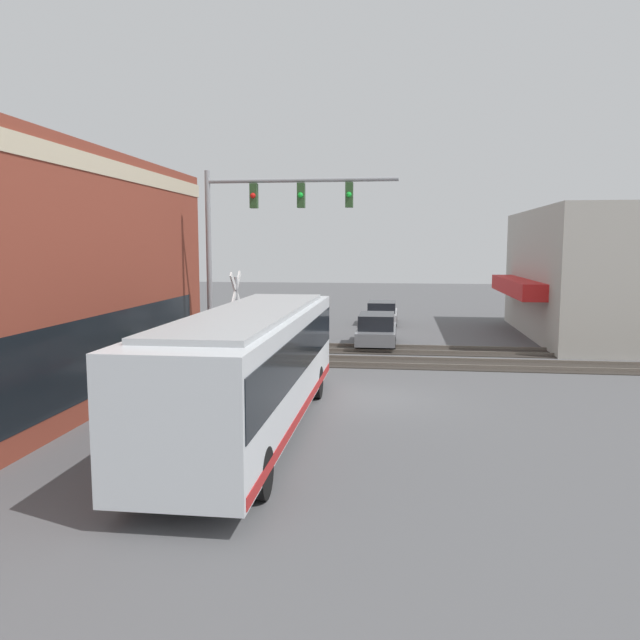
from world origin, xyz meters
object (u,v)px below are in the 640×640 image
parked_car_grey (377,331)px  pedestrian_at_crossing (233,349)px  parked_car_silver (382,313)px  crossing_signal (236,313)px  city_bus (252,365)px

parked_car_grey → pedestrian_at_crossing: 8.50m
parked_car_grey → parked_car_silver: size_ratio=1.05×
parked_car_grey → crossing_signal: bearing=146.3°
parked_car_grey → pedestrian_at_crossing: bearing=142.3°
parked_car_silver → crossing_signal: bearing=162.6°
crossing_signal → parked_car_silver: (15.60, -4.89, -1.65)m
city_bus → pedestrian_at_crossing: 8.08m
crossing_signal → parked_car_grey: 8.95m
pedestrian_at_crossing → parked_car_grey: bearing=-37.7°
parked_car_silver → pedestrian_at_crossing: pedestrian_at_crossing is taller
parked_car_silver → pedestrian_at_crossing: bearing=160.9°
crossing_signal → parked_car_grey: size_ratio=0.81×
city_bus → crossing_signal: bearing=18.1°
parked_car_grey → parked_car_silver: parked_car_grey is taller
city_bus → parked_car_grey: size_ratio=2.53×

